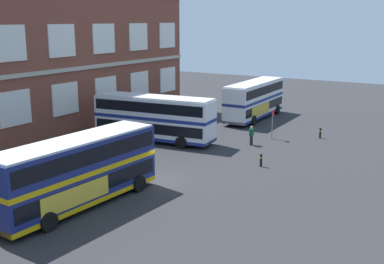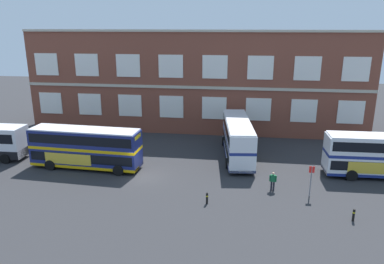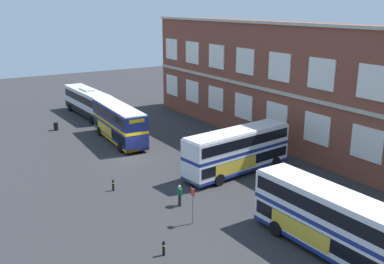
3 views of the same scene
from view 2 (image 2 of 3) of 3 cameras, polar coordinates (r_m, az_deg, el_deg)
name	(u,v)px [view 2 (image 2 of 3)]	position (r m, az deg, el deg)	size (l,w,h in m)	color
ground_plane	(149,168)	(37.31, -6.66, -5.53)	(120.00, 120.00, 0.00)	#2B2B2D
brick_terminal_building	(197,81)	(50.34, 0.73, 8.04)	(44.30, 8.19, 13.29)	brown
double_decker_near	(86,147)	(37.80, -16.26, -2.34)	(11.12, 3.31, 4.07)	navy
double_decker_middle	(238,138)	(39.58, 7.14, -0.93)	(3.79, 11.22, 4.07)	silver
waiting_passenger	(273,181)	(32.61, 12.51, -7.41)	(0.64, 0.29, 1.70)	black
bus_stand_flag	(311,178)	(32.12, 18.08, -6.88)	(0.44, 0.10, 2.70)	slate
safety_bollard_west	(207,198)	(29.85, 2.36, -10.28)	(0.19, 0.19, 0.95)	black
safety_bollard_east	(354,215)	(29.92, 23.92, -11.74)	(0.19, 0.19, 0.95)	black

